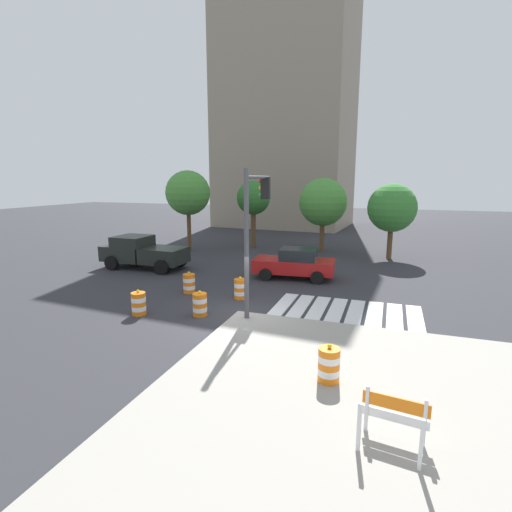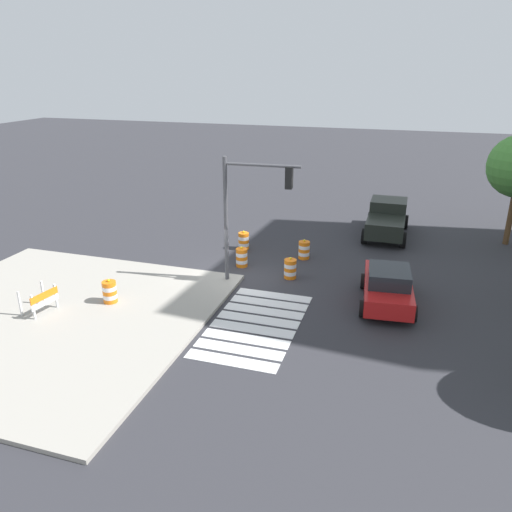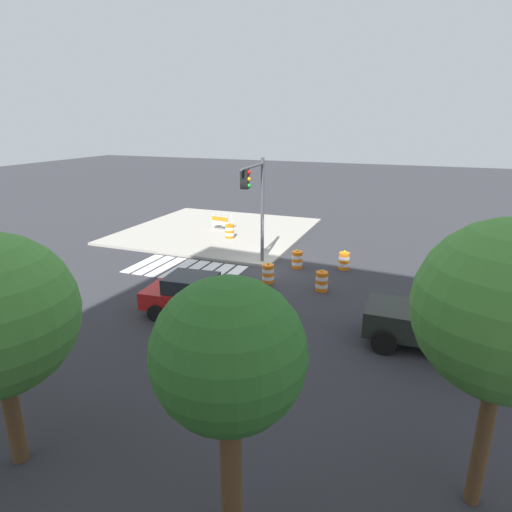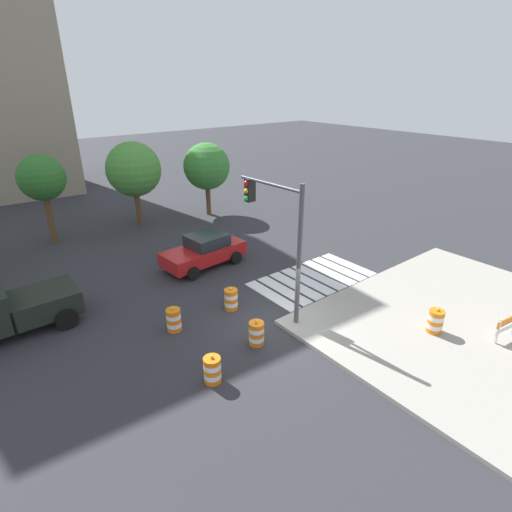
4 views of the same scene
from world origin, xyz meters
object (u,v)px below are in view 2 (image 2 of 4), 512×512
object	(u,v)px
traffic_barrel_median_near	(304,250)
traffic_light_pole	(251,199)
traffic_barrel_on_sidewalk	(110,292)
traffic_barrel_near_corner	(244,241)
sports_car	(388,286)
traffic_barrel_crosswalk_end	(290,269)
construction_barricade	(42,299)
pickup_truck	(387,218)
traffic_barrel_median_far	(242,257)

from	to	relation	value
traffic_barrel_median_near	traffic_light_pole	bearing A→B (deg)	-21.94
traffic_barrel_on_sidewalk	traffic_barrel_median_near	bearing A→B (deg)	139.76
traffic_barrel_near_corner	traffic_light_pole	bearing A→B (deg)	23.25
traffic_barrel_near_corner	traffic_barrel_on_sidewalk	size ratio (longest dim) A/B	1.00
traffic_barrel_median_near	traffic_light_pole	distance (m)	5.38
sports_car	traffic_light_pole	world-z (taller)	traffic_light_pole
traffic_barrel_crosswalk_end	traffic_barrel_near_corner	bearing A→B (deg)	-132.69
traffic_barrel_crosswalk_end	construction_barricade	world-z (taller)	construction_barricade
traffic_barrel_near_corner	traffic_barrel_crosswalk_end	world-z (taller)	same
pickup_truck	construction_barricade	bearing A→B (deg)	-40.07
traffic_barrel_median_far	construction_barricade	xyz separation A→B (m)	(7.17, -5.70, 0.27)
traffic_barrel_crosswalk_end	traffic_barrel_on_sidewalk	world-z (taller)	traffic_barrel_on_sidewalk
traffic_barrel_near_corner	traffic_light_pole	distance (m)	5.75
sports_car	traffic_light_pole	size ratio (longest dim) A/B	0.81
traffic_barrel_crosswalk_end	traffic_barrel_median_far	bearing A→B (deg)	-104.96
sports_car	construction_barricade	distance (m)	13.65
pickup_truck	construction_barricade	xyz separation A→B (m)	(14.33, -12.05, -0.25)
traffic_barrel_crosswalk_end	traffic_light_pole	world-z (taller)	traffic_light_pole
construction_barricade	traffic_light_pole	distance (m)	9.19
pickup_truck	traffic_barrel_median_near	world-z (taller)	pickup_truck
traffic_barrel_crosswalk_end	construction_barricade	size ratio (longest dim) A/B	0.76
traffic_barrel_median_near	traffic_barrel_on_sidewalk	xyz separation A→B (m)	(7.53, -6.37, 0.15)
traffic_barrel_crosswalk_end	traffic_light_pole	size ratio (longest dim) A/B	0.19
traffic_barrel_median_near	construction_barricade	bearing A→B (deg)	-42.57
traffic_barrel_near_corner	construction_barricade	world-z (taller)	construction_barricade
traffic_barrel_median_near	traffic_barrel_median_far	world-z (taller)	same
sports_car	pickup_truck	distance (m)	9.31
traffic_barrel_on_sidewalk	construction_barricade	distance (m)	2.53
pickup_truck	traffic_barrel_median_near	xyz separation A→B (m)	(5.23, -3.70, -0.52)
pickup_truck	traffic_barrel_near_corner	world-z (taller)	pickup_truck
sports_car	pickup_truck	bearing A→B (deg)	-176.12
traffic_barrel_near_corner	traffic_barrel_median_far	distance (m)	2.44
sports_car	traffic_barrel_median_far	xyz separation A→B (m)	(-2.12, -6.98, -0.36)
traffic_light_pole	traffic_barrel_median_near	bearing A→B (deg)	158.06
pickup_truck	traffic_barrel_near_corner	bearing A→B (deg)	-55.61
pickup_truck	traffic_barrel_crosswalk_end	world-z (taller)	pickup_truck
sports_car	traffic_barrel_median_far	world-z (taller)	sports_car
sports_car	traffic_barrel_on_sidewalk	bearing A→B (deg)	-72.00
traffic_barrel_near_corner	traffic_barrel_median_near	world-z (taller)	same
traffic_barrel_median_near	construction_barricade	world-z (taller)	construction_barricade
traffic_barrel_on_sidewalk	traffic_barrel_near_corner	bearing A→B (deg)	159.19
traffic_barrel_near_corner	traffic_light_pole	size ratio (longest dim) A/B	0.19
pickup_truck	traffic_barrel_on_sidewalk	bearing A→B (deg)	-38.27
traffic_barrel_on_sidewalk	construction_barricade	xyz separation A→B (m)	(1.57, -1.99, 0.12)
traffic_barrel_median_far	traffic_barrel_on_sidewalk	xyz separation A→B (m)	(5.60, -3.71, 0.15)
pickup_truck	construction_barricade	size ratio (longest dim) A/B	3.86
traffic_barrel_median_near	construction_barricade	distance (m)	12.36
traffic_barrel_median_near	traffic_barrel_on_sidewalk	size ratio (longest dim) A/B	1.00
traffic_barrel_near_corner	traffic_barrel_crosswalk_end	xyz separation A→B (m)	(3.03, 3.28, 0.00)
traffic_barrel_median_far	traffic_light_pole	xyz separation A→B (m)	(1.89, 1.12, 3.46)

